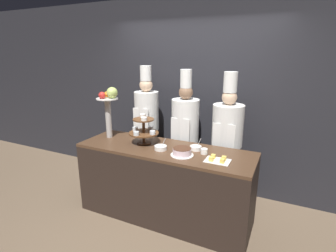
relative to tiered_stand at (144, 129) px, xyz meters
The scene contains 13 objects.
ground_plane 1.21m from the tiered_stand, 51.58° to the right, with size 14.00×14.00×0.00m, color brown.
wall_back 1.06m from the tiered_stand, 72.44° to the left, with size 10.00×0.06×2.80m.
buffet_counter 0.71m from the tiered_stand, ahead, with size 2.13×0.69×0.92m.
tiered_stand is the anchor object (origin of this frame).
fruit_pedestal 0.60m from the tiered_stand, behind, with size 0.28×0.28×0.68m.
cake_round 0.62m from the tiered_stand, 15.17° to the right, with size 0.26×0.26×0.09m.
cup_white 0.81m from the tiered_stand, ahead, with size 0.08×0.08×0.06m.
cake_square_tray 1.01m from the tiered_stand, ahead, with size 0.26×0.19×0.05m.
serving_bowl_near 0.35m from the tiered_stand, 20.22° to the right, with size 0.15×0.15×0.15m.
serving_bowl_far 0.69m from the tiered_stand, ahead, with size 0.13×0.13×0.15m.
chef_left 0.66m from the tiered_stand, 116.75° to the left, with size 0.35×0.35×1.85m.
chef_center_left 0.68m from the tiered_stand, 61.46° to the left, with size 0.38×0.38×1.81m.
chef_center_right 1.09m from the tiered_stand, 32.88° to the left, with size 0.40×0.40×1.80m.
Camera 1 is at (1.31, -2.29, 2.03)m, focal length 28.00 mm.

